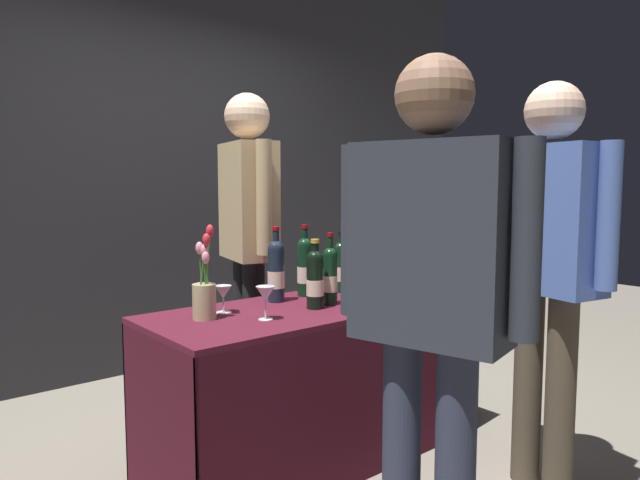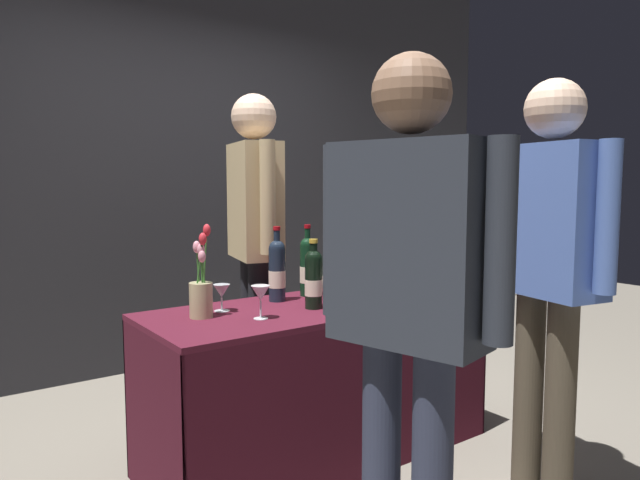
{
  "view_description": "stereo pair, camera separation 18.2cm",
  "coord_description": "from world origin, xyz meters",
  "px_view_note": "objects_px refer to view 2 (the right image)",
  "views": [
    {
      "loc": [
        -1.71,
        -2.04,
        1.29
      ],
      "look_at": [
        0.0,
        0.0,
        1.03
      ],
      "focal_mm": 32.4,
      "sensor_mm": 36.0,
      "label": 1
    },
    {
      "loc": [
        -1.57,
        -2.16,
        1.29
      ],
      "look_at": [
        0.0,
        0.0,
        1.03
      ],
      "focal_mm": 32.4,
      "sensor_mm": 36.0,
      "label": 2
    }
  ],
  "objects_px": {
    "featured_wine_bottle": "(344,266)",
    "flower_vase": "(201,291)",
    "vendor_presenter": "(254,223)",
    "wine_glass_mid": "(261,294)",
    "wine_glass_near_vendor": "(222,292)",
    "display_bottle_0": "(313,278)",
    "tasting_table": "(320,351)",
    "taster_foreground_right": "(409,284)"
  },
  "relations": [
    {
      "from": "display_bottle_0",
      "to": "taster_foreground_right",
      "type": "height_order",
      "value": "taster_foreground_right"
    },
    {
      "from": "tasting_table",
      "to": "vendor_presenter",
      "type": "height_order",
      "value": "vendor_presenter"
    },
    {
      "from": "display_bottle_0",
      "to": "taster_foreground_right",
      "type": "bearing_deg",
      "value": -108.59
    },
    {
      "from": "featured_wine_bottle",
      "to": "wine_glass_near_vendor",
      "type": "distance_m",
      "value": 0.72
    },
    {
      "from": "featured_wine_bottle",
      "to": "vendor_presenter",
      "type": "distance_m",
      "value": 0.57
    },
    {
      "from": "featured_wine_bottle",
      "to": "flower_vase",
      "type": "distance_m",
      "value": 0.84
    },
    {
      "from": "wine_glass_mid",
      "to": "tasting_table",
      "type": "bearing_deg",
      "value": 15.42
    },
    {
      "from": "wine_glass_mid",
      "to": "vendor_presenter",
      "type": "distance_m",
      "value": 0.84
    },
    {
      "from": "taster_foreground_right",
      "to": "display_bottle_0",
      "type": "bearing_deg",
      "value": -32.59
    },
    {
      "from": "display_bottle_0",
      "to": "flower_vase",
      "type": "relative_size",
      "value": 0.8
    },
    {
      "from": "featured_wine_bottle",
      "to": "display_bottle_0",
      "type": "distance_m",
      "value": 0.41
    },
    {
      "from": "featured_wine_bottle",
      "to": "taster_foreground_right",
      "type": "bearing_deg",
      "value": -120.28
    },
    {
      "from": "featured_wine_bottle",
      "to": "taster_foreground_right",
      "type": "height_order",
      "value": "taster_foreground_right"
    },
    {
      "from": "tasting_table",
      "to": "flower_vase",
      "type": "xyz_separation_m",
      "value": [
        -0.57,
        0.07,
        0.34
      ]
    },
    {
      "from": "wine_glass_near_vendor",
      "to": "tasting_table",
      "type": "bearing_deg",
      "value": -15.05
    },
    {
      "from": "vendor_presenter",
      "to": "wine_glass_mid",
      "type": "bearing_deg",
      "value": -13.95
    },
    {
      "from": "wine_glass_near_vendor",
      "to": "vendor_presenter",
      "type": "distance_m",
      "value": 0.71
    },
    {
      "from": "display_bottle_0",
      "to": "vendor_presenter",
      "type": "xyz_separation_m",
      "value": [
        0.08,
        0.67,
        0.21
      ]
    },
    {
      "from": "display_bottle_0",
      "to": "vendor_presenter",
      "type": "distance_m",
      "value": 0.71
    },
    {
      "from": "flower_vase",
      "to": "taster_foreground_right",
      "type": "relative_size",
      "value": 0.24
    },
    {
      "from": "flower_vase",
      "to": "taster_foreground_right",
      "type": "height_order",
      "value": "taster_foreground_right"
    },
    {
      "from": "featured_wine_bottle",
      "to": "flower_vase",
      "type": "bearing_deg",
      "value": -174.15
    },
    {
      "from": "taster_foreground_right",
      "to": "vendor_presenter",
      "type": "bearing_deg",
      "value": -27.73
    },
    {
      "from": "featured_wine_bottle",
      "to": "flower_vase",
      "type": "height_order",
      "value": "flower_vase"
    },
    {
      "from": "wine_glass_mid",
      "to": "featured_wine_bottle",
      "type": "bearing_deg",
      "value": 21.63
    },
    {
      "from": "wine_glass_near_vendor",
      "to": "wine_glass_mid",
      "type": "xyz_separation_m",
      "value": [
        0.07,
        -0.23,
        0.02
      ]
    },
    {
      "from": "wine_glass_mid",
      "to": "flower_vase",
      "type": "bearing_deg",
      "value": 137.44
    },
    {
      "from": "wine_glass_mid",
      "to": "flower_vase",
      "type": "relative_size",
      "value": 0.36
    },
    {
      "from": "vendor_presenter",
      "to": "taster_foreground_right",
      "type": "relative_size",
      "value": 1.07
    },
    {
      "from": "wine_glass_near_vendor",
      "to": "flower_vase",
      "type": "xyz_separation_m",
      "value": [
        -0.12,
        -0.05,
        0.03
      ]
    },
    {
      "from": "display_bottle_0",
      "to": "flower_vase",
      "type": "xyz_separation_m",
      "value": [
        -0.48,
        0.13,
        -0.02
      ]
    },
    {
      "from": "tasting_table",
      "to": "featured_wine_bottle",
      "type": "bearing_deg",
      "value": 29.68
    },
    {
      "from": "display_bottle_0",
      "to": "wine_glass_mid",
      "type": "relative_size",
      "value": 2.24
    },
    {
      "from": "featured_wine_bottle",
      "to": "wine_glass_mid",
      "type": "height_order",
      "value": "featured_wine_bottle"
    },
    {
      "from": "featured_wine_bottle",
      "to": "flower_vase",
      "type": "xyz_separation_m",
      "value": [
        -0.84,
        -0.09,
        -0.02
      ]
    },
    {
      "from": "wine_glass_near_vendor",
      "to": "taster_foreground_right",
      "type": "relative_size",
      "value": 0.07
    },
    {
      "from": "featured_wine_bottle",
      "to": "wine_glass_near_vendor",
      "type": "bearing_deg",
      "value": -177.49
    },
    {
      "from": "display_bottle_0",
      "to": "wine_glass_mid",
      "type": "xyz_separation_m",
      "value": [
        -0.3,
        -0.04,
        -0.03
      ]
    },
    {
      "from": "display_bottle_0",
      "to": "vendor_presenter",
      "type": "relative_size",
      "value": 0.18
    },
    {
      "from": "wine_glass_mid",
      "to": "wine_glass_near_vendor",
      "type": "bearing_deg",
      "value": 106.28
    },
    {
      "from": "taster_foreground_right",
      "to": "featured_wine_bottle",
      "type": "bearing_deg",
      "value": -44.28
    },
    {
      "from": "display_bottle_0",
      "to": "vendor_presenter",
      "type": "height_order",
      "value": "vendor_presenter"
    }
  ]
}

